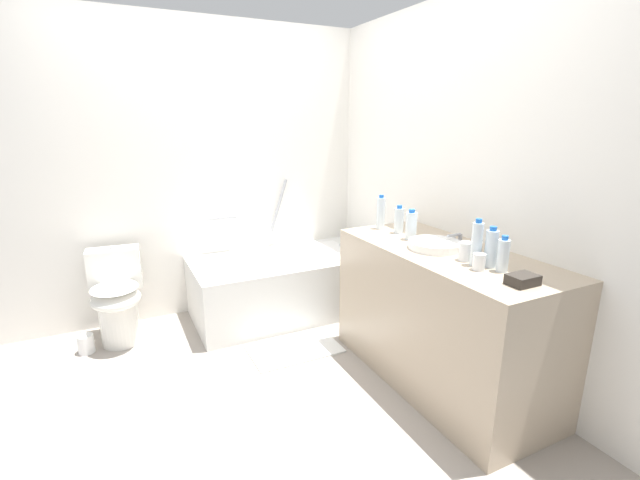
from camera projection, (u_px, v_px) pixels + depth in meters
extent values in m
plane|color=#9E9389|center=(261.00, 390.00, 2.69)|extent=(3.76, 3.76, 0.00)
cube|color=white|center=(201.00, 172.00, 3.60)|extent=(3.16, 0.10, 2.39)
cube|color=white|center=(453.00, 183.00, 2.98)|extent=(0.10, 3.15, 2.39)
cube|color=silver|center=(284.00, 285.00, 3.71)|extent=(1.51, 0.78, 0.50)
cube|color=white|center=(283.00, 262.00, 3.65)|extent=(1.24, 0.56, 0.09)
cylinder|color=#A1A1A6|center=(344.00, 244.00, 3.88)|extent=(0.09, 0.03, 0.03)
cylinder|color=#A1A1A6|center=(279.00, 206.00, 3.89)|extent=(0.18, 0.03, 0.47)
cylinder|color=#A1A1A6|center=(222.00, 218.00, 3.69)|extent=(0.25, 0.03, 0.03)
cylinder|color=white|center=(119.00, 320.00, 3.21)|extent=(0.27, 0.27, 0.37)
ellipsoid|color=white|center=(116.00, 299.00, 3.12)|extent=(0.37, 0.40, 0.14)
ellipsoid|color=white|center=(114.00, 288.00, 3.10)|extent=(0.35, 0.38, 0.02)
cube|color=white|center=(115.00, 268.00, 3.28)|extent=(0.38, 0.19, 0.31)
cylinder|color=#BBBBC0|center=(112.00, 248.00, 3.24)|extent=(0.03, 0.03, 0.01)
cube|color=tan|center=(441.00, 317.00, 2.69)|extent=(0.64, 1.46, 0.87)
cylinder|color=white|center=(435.00, 245.00, 2.60)|extent=(0.32, 0.32, 0.05)
cylinder|color=#A7A7AC|center=(460.00, 239.00, 2.68)|extent=(0.02, 0.02, 0.07)
cylinder|color=#A7A7AC|center=(454.00, 235.00, 2.65)|extent=(0.10, 0.02, 0.02)
cylinder|color=#A7A7AC|center=(467.00, 244.00, 2.64)|extent=(0.03, 0.03, 0.04)
cylinder|color=#A7A7AC|center=(453.00, 240.00, 2.74)|extent=(0.03, 0.03, 0.04)
cylinder|color=silver|center=(381.00, 213.00, 3.06)|extent=(0.06, 0.06, 0.22)
cylinder|color=blue|center=(381.00, 196.00, 3.03)|extent=(0.03, 0.03, 0.02)
cylinder|color=silver|center=(399.00, 221.00, 2.95)|extent=(0.06, 0.06, 0.17)
cylinder|color=blue|center=(400.00, 207.00, 2.93)|extent=(0.03, 0.03, 0.02)
cylinder|color=silver|center=(503.00, 256.00, 2.19)|extent=(0.06, 0.06, 0.17)
cylinder|color=blue|center=(505.00, 238.00, 2.17)|extent=(0.03, 0.03, 0.02)
cylinder|color=silver|center=(477.00, 244.00, 2.28)|extent=(0.06, 0.06, 0.23)
cylinder|color=blue|center=(479.00, 221.00, 2.25)|extent=(0.03, 0.03, 0.02)
cylinder|color=silver|center=(411.00, 226.00, 2.79)|extent=(0.07, 0.07, 0.18)
cylinder|color=blue|center=(412.00, 211.00, 2.77)|extent=(0.04, 0.04, 0.02)
cylinder|color=silver|center=(491.00, 249.00, 2.26)|extent=(0.06, 0.06, 0.20)
cylinder|color=blue|center=(493.00, 229.00, 2.23)|extent=(0.04, 0.04, 0.02)
cylinder|color=white|center=(466.00, 251.00, 2.38)|extent=(0.08, 0.08, 0.10)
cylinder|color=white|center=(479.00, 262.00, 2.23)|extent=(0.06, 0.06, 0.09)
cube|color=#2D2823|center=(523.00, 280.00, 2.03)|extent=(0.14, 0.10, 0.05)
cube|color=white|center=(294.00, 349.00, 3.16)|extent=(0.64, 0.40, 0.01)
cylinder|color=white|center=(86.00, 344.00, 3.10)|extent=(0.11, 0.11, 0.14)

